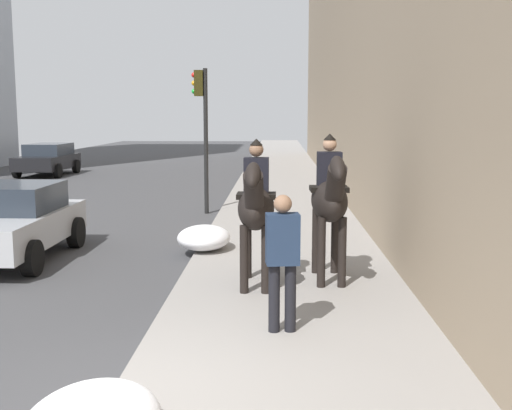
# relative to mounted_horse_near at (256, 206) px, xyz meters

# --- Properties ---
(sidewalk_slab) EXTENTS (120.00, 3.64, 0.12)m
(sidewalk_slab) POSITION_rel_mounted_horse_near_xyz_m (-4.00, -0.55, -1.33)
(sidewalk_slab) COLOR gray
(sidewalk_slab) RESTS_ON ground
(mounted_horse_near) EXTENTS (2.15, 0.61, 2.29)m
(mounted_horse_near) POSITION_rel_mounted_horse_near_xyz_m (0.00, 0.00, 0.00)
(mounted_horse_near) COLOR black
(mounted_horse_near) RESTS_ON sidewalk_slab
(mounted_horse_far) EXTENTS (2.15, 0.61, 2.35)m
(mounted_horse_far) POSITION_rel_mounted_horse_near_xyz_m (0.37, -1.15, 0.06)
(mounted_horse_far) COLOR black
(mounted_horse_far) RESTS_ON sidewalk_slab
(pedestrian_greeting) EXTENTS (0.30, 0.43, 1.70)m
(pedestrian_greeting) POSITION_rel_mounted_horse_near_xyz_m (-2.06, -0.39, -0.29)
(pedestrian_greeting) COLOR black
(pedestrian_greeting) RESTS_ON sidewalk_slab
(car_mid_lane) EXTENTS (3.99, 2.09, 1.44)m
(car_mid_lane) POSITION_rel_mounted_horse_near_xyz_m (19.06, 10.14, -0.62)
(car_mid_lane) COLOR black
(car_mid_lane) RESTS_ON ground
(car_far_lane) EXTENTS (3.88, 1.96, 1.44)m
(car_far_lane) POSITION_rel_mounted_horse_near_xyz_m (2.22, 4.76, -0.65)
(car_far_lane) COLOR #B7BABF
(car_far_lane) RESTS_ON ground
(traffic_light_near_curb) EXTENTS (0.20, 0.44, 4.01)m
(traffic_light_near_curb) POSITION_rel_mounted_horse_near_xyz_m (8.02, 1.74, 1.29)
(traffic_light_near_curb) COLOR black
(traffic_light_near_curb) RESTS_ON ground
(snow_pile_far) EXTENTS (1.36, 1.05, 0.47)m
(snow_pile_far) POSITION_rel_mounted_horse_near_xyz_m (2.71, 1.12, -1.03)
(snow_pile_far) COLOR white
(snow_pile_far) RESTS_ON sidewalk_slab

